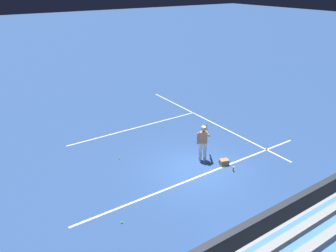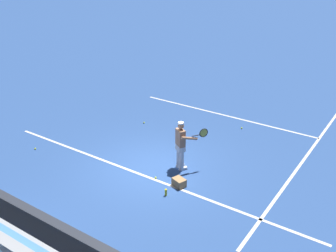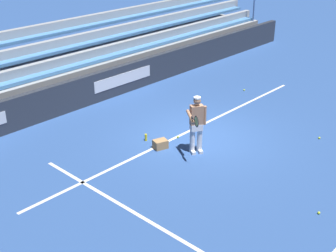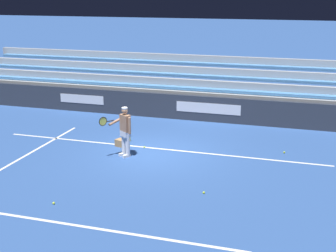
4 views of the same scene
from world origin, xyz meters
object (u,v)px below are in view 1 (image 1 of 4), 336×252
tennis_ball_far_right (211,170)px  tennis_ball_stray_back (119,158)px  tennis_ball_on_baseline (163,127)px  water_bottle (233,169)px  ball_box_cardboard (224,162)px  tennis_player (203,143)px  tennis_ball_midcourt (122,222)px

tennis_ball_far_right → tennis_ball_stray_back: same height
tennis_ball_on_baseline → water_bottle: size_ratio=0.30×
ball_box_cardboard → tennis_ball_on_baseline: 4.99m
tennis_ball_on_baseline → water_bottle: 5.65m
tennis_player → water_bottle: size_ratio=7.80×
tennis_ball_midcourt → tennis_ball_far_right: 4.93m
ball_box_cardboard → tennis_ball_far_right: size_ratio=6.06×
tennis_ball_midcourt → tennis_ball_stray_back: bearing=64.9°
tennis_player → tennis_ball_far_right: size_ratio=25.98×
tennis_player → tennis_ball_on_baseline: tennis_player is taller
tennis_ball_far_right → tennis_ball_on_baseline: 5.11m
tennis_ball_on_baseline → water_bottle: water_bottle is taller
ball_box_cardboard → tennis_ball_on_baseline: bearing=91.4°
water_bottle → tennis_ball_midcourt: bearing=-177.0°
tennis_ball_far_right → water_bottle: (0.81, -0.59, 0.08)m
tennis_player → tennis_ball_far_right: bearing=-108.7°
tennis_player → tennis_ball_far_right: 1.36m
tennis_player → tennis_ball_midcourt: 5.59m
tennis_ball_far_right → tennis_ball_on_baseline: (0.73, 5.06, 0.00)m
tennis_player → tennis_ball_stray_back: bearing=145.6°
tennis_player → tennis_ball_on_baseline: size_ratio=25.98×
tennis_ball_stray_back → tennis_ball_on_baseline: 4.09m
ball_box_cardboard → tennis_ball_midcourt: ball_box_cardboard is taller
tennis_ball_midcourt → tennis_ball_stray_back: 4.55m
tennis_player → tennis_ball_on_baseline: bearing=84.4°
tennis_ball_midcourt → tennis_ball_far_right: size_ratio=1.00×
tennis_ball_far_right → tennis_player: bearing=71.3°
ball_box_cardboard → water_bottle: size_ratio=1.82×
tennis_player → tennis_ball_midcourt: tennis_player is taller
tennis_ball_midcourt → tennis_ball_on_baseline: bearing=46.8°
tennis_ball_stray_back → water_bottle: bearing=-45.7°
tennis_ball_midcourt → ball_box_cardboard: bearing=9.5°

